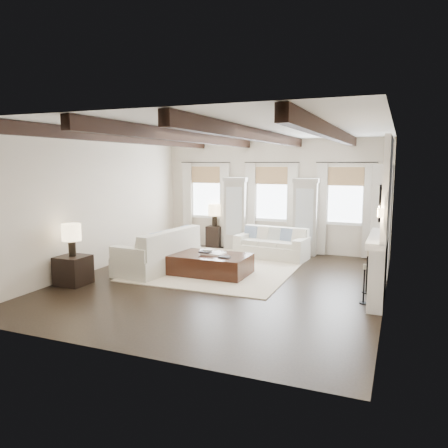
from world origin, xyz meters
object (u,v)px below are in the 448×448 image
at_px(sofa_back, 272,246).
at_px(sofa_left, 161,254).
at_px(side_table_back, 215,237).
at_px(ottoman, 210,264).
at_px(side_table_front, 73,270).

relative_size(sofa_back, sofa_left, 0.84).
bearing_deg(side_table_back, ottoman, -68.38).
xyz_separation_m(sofa_left, side_table_front, (-1.08, -1.76, -0.09)).
xyz_separation_m(sofa_back, side_table_front, (-3.17, -4.07, -0.03)).
bearing_deg(ottoman, side_table_back, 112.17).
xyz_separation_m(sofa_back, sofa_left, (-2.09, -2.31, 0.07)).
bearing_deg(side_table_front, sofa_back, 52.08).
bearing_deg(ottoman, sofa_back, 70.19).
height_order(side_table_front, side_table_back, side_table_back).
relative_size(sofa_left, side_table_front, 3.91).
relative_size(ottoman, side_table_back, 2.74).
bearing_deg(side_table_back, side_table_front, -103.01).
bearing_deg(sofa_left, sofa_back, 47.80).
bearing_deg(sofa_left, ottoman, 3.32).
xyz_separation_m(ottoman, side_table_front, (-2.34, -1.84, 0.07)).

